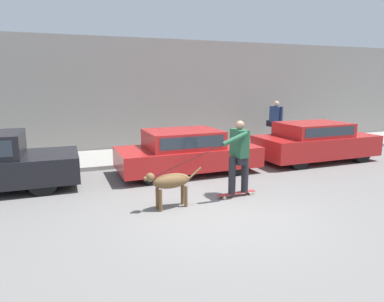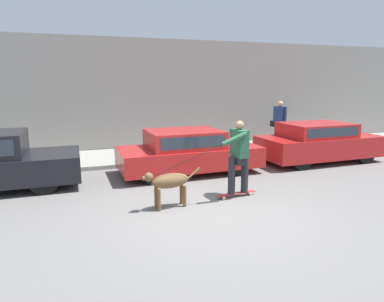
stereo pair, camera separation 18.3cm
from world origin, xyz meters
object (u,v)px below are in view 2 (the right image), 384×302
object	(u,v)px
dog	(169,182)
skateboarder	(238,154)
parked_car_2	(318,143)
pedestrian_with_bag	(279,120)
parked_car_1	(188,152)

from	to	relation	value
dog	skateboarder	xyz separation A→B (m)	(1.62, 0.18, 0.42)
parked_car_2	pedestrian_with_bag	xyz separation A→B (m)	(0.31, 2.77, 0.42)
skateboarder	pedestrian_with_bag	bearing A→B (deg)	-135.00
parked_car_1	skateboarder	world-z (taller)	skateboarder
parked_car_1	dog	distance (m)	2.75
pedestrian_with_bag	parked_car_2	bearing A→B (deg)	-116.72
dog	pedestrian_with_bag	size ratio (longest dim) A/B	0.76
dog	skateboarder	world-z (taller)	skateboarder
parked_car_1	pedestrian_with_bag	bearing A→B (deg)	29.04
pedestrian_with_bag	dog	bearing A→B (deg)	-158.80
dog	pedestrian_with_bag	xyz separation A→B (m)	(5.92, 5.24, 0.51)
parked_car_2	parked_car_1	bearing A→B (deg)	178.67
parked_car_1	parked_car_2	distance (m)	4.40
parked_car_2	skateboarder	size ratio (longest dim) A/B	1.58
dog	skateboarder	distance (m)	1.69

